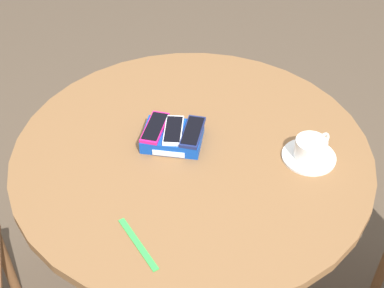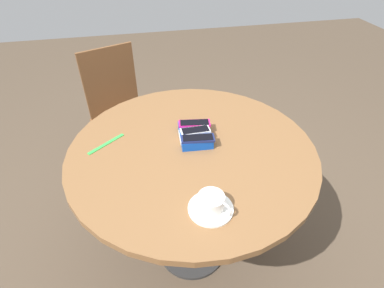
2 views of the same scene
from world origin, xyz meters
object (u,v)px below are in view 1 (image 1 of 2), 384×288
object	(u,v)px
round_table	(192,173)
coffee_cup	(311,148)
phone_magenta	(155,127)
phone_box	(173,137)
lanyard_strap	(138,244)
phone_navy	(193,132)
phone_white	(173,130)
saucer	(309,157)

from	to	relation	value
round_table	coffee_cup	xyz separation A→B (m)	(0.35, -0.01, 0.14)
phone_magenta	phone_box	bearing A→B (deg)	-9.64
coffee_cup	phone_box	bearing A→B (deg)	175.36
phone_magenta	coffee_cup	xyz separation A→B (m)	(0.46, -0.04, -0.01)
round_table	lanyard_strap	distance (m)	0.39
coffee_cup	lanyard_strap	xyz separation A→B (m)	(-0.45, -0.36, -0.04)
phone_navy	phone_white	bearing A→B (deg)	177.93
phone_magenta	phone_white	bearing A→B (deg)	-8.53
saucer	coffee_cup	bearing A→B (deg)	43.05
coffee_cup	lanyard_strap	bearing A→B (deg)	-141.51
lanyard_strap	round_table	bearing A→B (deg)	74.13
lanyard_strap	saucer	bearing A→B (deg)	38.47
phone_navy	coffee_cup	size ratio (longest dim) A/B	1.38
phone_magenta	phone_white	xyz separation A→B (m)	(0.06, -0.01, 0.00)
phone_box	lanyard_strap	xyz separation A→B (m)	(-0.04, -0.39, -0.02)
phone_navy	round_table	bearing A→B (deg)	-88.63
phone_white	phone_box	bearing A→B (deg)	-167.10
phone_navy	lanyard_strap	distance (m)	0.40
phone_white	saucer	world-z (taller)	phone_white
phone_box	phone_white	size ratio (longest dim) A/B	1.39
round_table	phone_magenta	xyz separation A→B (m)	(-0.11, 0.04, 0.15)
phone_magenta	phone_white	distance (m)	0.06
coffee_cup	lanyard_strap	world-z (taller)	coffee_cup
phone_magenta	saucer	world-z (taller)	phone_magenta
round_table	phone_box	bearing A→B (deg)	156.18
phone_magenta	lanyard_strap	bearing A→B (deg)	-88.35
lanyard_strap	phone_box	bearing A→B (deg)	83.78
phone_magenta	phone_navy	xyz separation A→B (m)	(0.11, -0.01, 0.00)
saucer	lanyard_strap	size ratio (longest dim) A/B	0.85
phone_magenta	coffee_cup	world-z (taller)	coffee_cup
round_table	coffee_cup	size ratio (longest dim) A/B	10.04
phone_box	phone_navy	xyz separation A→B (m)	(0.06, -0.00, 0.03)
lanyard_strap	coffee_cup	bearing A→B (deg)	38.49
phone_box	phone_navy	world-z (taller)	phone_navy
phone_white	lanyard_strap	xyz separation A→B (m)	(-0.05, -0.39, -0.04)
saucer	phone_navy	bearing A→B (deg)	174.44
round_table	saucer	world-z (taller)	saucer
round_table	coffee_cup	world-z (taller)	coffee_cup
phone_box	phone_magenta	xyz separation A→B (m)	(-0.05, 0.01, 0.03)
saucer	phone_magenta	bearing A→B (deg)	174.50
phone_white	lanyard_strap	size ratio (longest dim) A/B	0.71
phone_magenta	lanyard_strap	xyz separation A→B (m)	(0.01, -0.40, -0.04)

